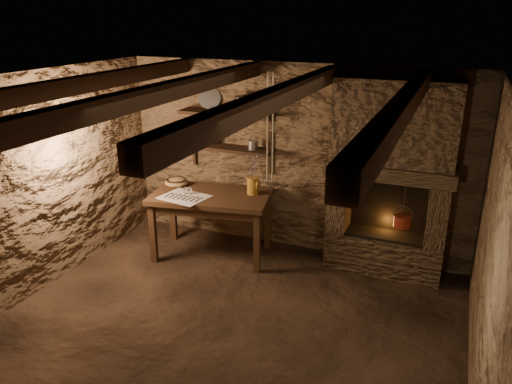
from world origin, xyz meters
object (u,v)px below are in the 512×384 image
at_px(work_table, 212,222).
at_px(stoneware_jug, 253,178).
at_px(red_pot, 402,220).
at_px(wooden_bowl, 177,182).
at_px(iron_stockpot, 245,106).

relative_size(work_table, stoneware_jug, 3.18).
distance_m(stoneware_jug, red_pot, 1.84).
bearing_deg(wooden_bowl, iron_stockpot, 23.27).
distance_m(stoneware_jug, wooden_bowl, 1.07).
height_order(stoneware_jug, wooden_bowl, stoneware_jug).
bearing_deg(iron_stockpot, wooden_bowl, -156.73).
relative_size(stoneware_jug, iron_stockpot, 1.93).
bearing_deg(work_table, wooden_bowl, 156.86).
height_order(work_table, iron_stockpot, iron_stockpot).
bearing_deg(red_pot, work_table, -170.90).
relative_size(iron_stockpot, red_pot, 0.48).
relative_size(work_table, red_pot, 2.94).
xyz_separation_m(stoneware_jug, wooden_bowl, (-1.05, -0.07, -0.18)).
xyz_separation_m(work_table, iron_stockpot, (0.26, 0.49, 1.42)).
xyz_separation_m(wooden_bowl, iron_stockpot, (0.83, 0.36, 1.00)).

